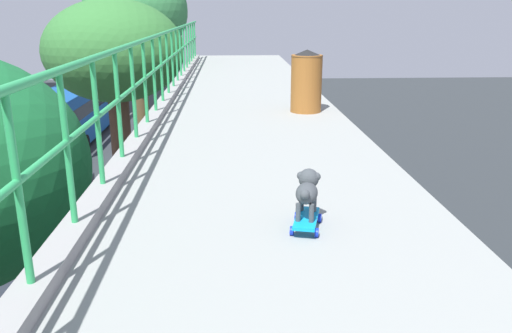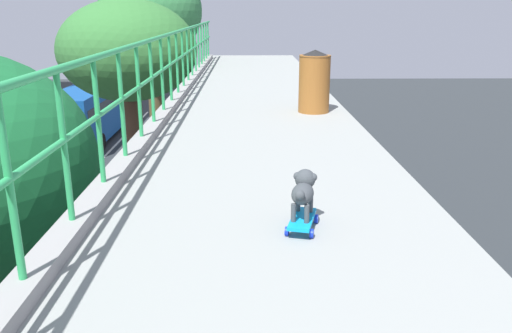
{
  "view_description": "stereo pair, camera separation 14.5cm",
  "coord_description": "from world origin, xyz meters",
  "px_view_note": "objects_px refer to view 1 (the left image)",
  "views": [
    {
      "loc": [
        0.84,
        -0.05,
        7.67
      ],
      "look_at": [
        1.05,
        4.28,
        6.35
      ],
      "focal_mm": 36.35,
      "sensor_mm": 36.0,
      "label": 1
    },
    {
      "loc": [
        0.99,
        -0.06,
        7.67
      ],
      "look_at": [
        1.05,
        4.28,
        6.35
      ],
      "focal_mm": 36.35,
      "sensor_mm": 36.0,
      "label": 2
    }
  ],
  "objects_px": {
    "car_blue_seventh": "(68,200)",
    "city_bus": "(77,109)",
    "toy_skateboard": "(306,220)",
    "litter_bin": "(306,80)",
    "small_dog": "(307,189)"
  },
  "relations": [
    {
      "from": "car_blue_seventh",
      "to": "toy_skateboard",
      "type": "height_order",
      "value": "toy_skateboard"
    },
    {
      "from": "litter_bin",
      "to": "car_blue_seventh",
      "type": "bearing_deg",
      "value": 124.16
    },
    {
      "from": "toy_skateboard",
      "to": "litter_bin",
      "type": "xyz_separation_m",
      "value": [
        0.62,
        4.42,
        0.41
      ]
    },
    {
      "from": "car_blue_seventh",
      "to": "city_bus",
      "type": "height_order",
      "value": "city_bus"
    },
    {
      "from": "car_blue_seventh",
      "to": "litter_bin",
      "type": "distance_m",
      "value": 14.3
    },
    {
      "from": "small_dog",
      "to": "litter_bin",
      "type": "height_order",
      "value": "litter_bin"
    },
    {
      "from": "toy_skateboard",
      "to": "small_dog",
      "type": "height_order",
      "value": "small_dog"
    },
    {
      "from": "car_blue_seventh",
      "to": "litter_bin",
      "type": "bearing_deg",
      "value": -55.84
    },
    {
      "from": "litter_bin",
      "to": "toy_skateboard",
      "type": "bearing_deg",
      "value": -98.01
    },
    {
      "from": "city_bus",
      "to": "litter_bin",
      "type": "relative_size",
      "value": 12.29
    },
    {
      "from": "city_bus",
      "to": "toy_skateboard",
      "type": "bearing_deg",
      "value": -70.74
    },
    {
      "from": "small_dog",
      "to": "city_bus",
      "type": "bearing_deg",
      "value": 109.31
    },
    {
      "from": "car_blue_seventh",
      "to": "small_dog",
      "type": "distance_m",
      "value": 17.52
    },
    {
      "from": "car_blue_seventh",
      "to": "city_bus",
      "type": "xyz_separation_m",
      "value": [
        -3.21,
        13.16,
        1.06
      ]
    },
    {
      "from": "city_bus",
      "to": "toy_skateboard",
      "type": "relative_size",
      "value": 26.34
    }
  ]
}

